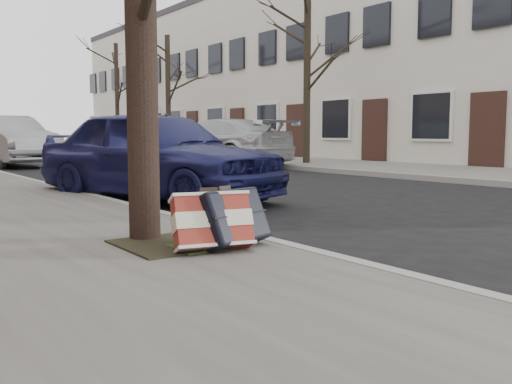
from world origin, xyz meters
TOP-DOWN VIEW (x-y plane):
  - ground at (0.00, 0.00)m, footprint 120.00×120.00m
  - far_sidewalk at (7.80, 15.00)m, footprint 4.00×70.00m
  - house_far at (13.15, 16.00)m, footprint 6.70×40.00m
  - dirt_patch at (-2.00, 1.20)m, footprint 0.85×0.85m
  - suitcase_red at (-1.90, 0.79)m, footprint 0.63×0.44m
  - suitcase_navy at (-1.69, 0.83)m, footprint 0.68×0.51m
  - car_near_front at (-0.34, 4.97)m, footprint 2.80×4.39m
  - car_near_mid at (-0.14, 15.99)m, footprint 2.41×4.94m
  - car_far_front at (4.86, 11.70)m, footprint 3.13×5.24m
  - car_far_back at (4.70, 19.87)m, footprint 1.99×4.53m
  - tree_far_a at (7.20, 10.37)m, footprint 0.21×0.21m
  - tree_far_b at (7.20, 19.51)m, footprint 0.22×0.22m
  - tree_far_c at (7.20, 25.25)m, footprint 0.21×0.21m

SIDE VIEW (x-z plane):
  - ground at x=0.00m, z-range 0.00..0.00m
  - far_sidewalk at x=7.80m, z-range 0.00..0.12m
  - dirt_patch at x=-2.00m, z-range 0.12..0.14m
  - suitcase_red at x=-1.90m, z-range 0.12..0.56m
  - suitcase_navy at x=-1.69m, z-range 0.12..0.59m
  - car_near_front at x=-0.34m, z-range 0.00..1.39m
  - car_far_front at x=4.86m, z-range 0.00..1.42m
  - car_far_back at x=4.70m, z-range 0.00..1.52m
  - car_near_mid at x=-0.14m, z-range 0.00..1.56m
  - tree_far_b at x=7.20m, z-range 0.12..5.16m
  - tree_far_a at x=7.20m, z-range 0.12..5.52m
  - tree_far_c at x=7.20m, z-range 0.12..5.55m
  - house_far at x=13.15m, z-range 0.00..7.20m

